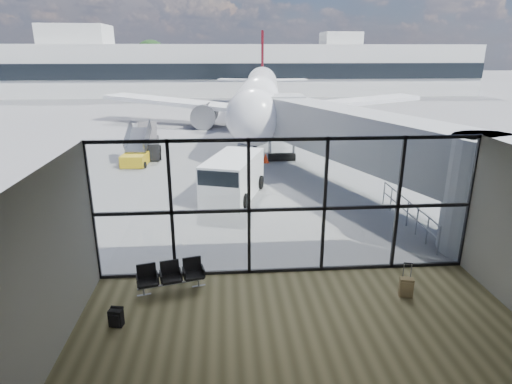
{
  "coord_description": "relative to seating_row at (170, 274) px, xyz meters",
  "views": [
    {
      "loc": [
        -1.94,
        -12.53,
        6.94
      ],
      "look_at": [
        -0.74,
        3.0,
        1.81
      ],
      "focal_mm": 30.0,
      "sensor_mm": 36.0,
      "label": 1
    }
  ],
  "objects": [
    {
      "name": "mobile_stairs",
      "position": [
        -3.91,
        15.68,
        0.01
      ],
      "size": [
        1.8,
        3.12,
        2.12
      ],
      "rotation": [
        0.0,
        0.0,
        -0.08
      ],
      "color": "gold",
      "rests_on": "ground"
    },
    {
      "name": "tree_1",
      "position": [
        -35.35,
        72.81,
        4.76
      ],
      "size": [
        5.61,
        5.61,
        8.07
      ],
      "color": "#382619",
      "rests_on": "ground"
    },
    {
      "name": "traffic_cone_c",
      "position": [
        8.61,
        17.31,
        -0.18
      ],
      "size": [
        0.46,
        0.46,
        0.66
      ],
      "color": "#DD4F0B",
      "rests_on": "ground"
    },
    {
      "name": "traffic_cone_b",
      "position": [
        4.43,
        15.41,
        -0.2
      ],
      "size": [
        0.44,
        0.44,
        0.62
      ],
      "color": "#FA340D",
      "rests_on": "ground"
    },
    {
      "name": "service_van",
      "position": [
        2.1,
        8.59,
        0.55
      ],
      "size": [
        3.39,
        5.08,
        2.03
      ],
      "rotation": [
        0.0,
        0.0,
        -0.32
      ],
      "color": "white",
      "rests_on": "ground"
    },
    {
      "name": "jet_bridge",
      "position": [
        8.55,
        7.89,
        2.26
      ],
      "size": [
        8.0,
        16.5,
        4.33
      ],
      "color": "gray",
      "rests_on": "ground"
    },
    {
      "name": "tree_3",
      "position": [
        -23.35,
        72.81,
        4.13
      ],
      "size": [
        4.95,
        4.95,
        7.12
      ],
      "color": "#382619",
      "rests_on": "ground"
    },
    {
      "name": "glass_curtain_wall",
      "position": [
        3.65,
        0.81,
        1.75
      ],
      "size": [
        12.1,
        0.12,
        4.5
      ],
      "color": "white",
      "rests_on": "ground"
    },
    {
      "name": "tree_5",
      "position": [
        -11.35,
        72.81,
        5.38
      ],
      "size": [
        6.27,
        6.27,
        9.03
      ],
      "color": "#382619",
      "rests_on": "ground"
    },
    {
      "name": "belt_loader",
      "position": [
        -3.54,
        17.82,
        0.18
      ],
      "size": [
        2.15,
        4.57,
        2.03
      ],
      "rotation": [
        0.0,
        0.0,
        0.13
      ],
      "color": "black",
      "rests_on": "ground"
    },
    {
      "name": "tree_2",
      "position": [
        -29.35,
        72.81,
        5.38
      ],
      "size": [
        6.27,
        6.27,
        9.03
      ],
      "color": "#382619",
      "rests_on": "ground"
    },
    {
      "name": "backpack",
      "position": [
        -1.24,
        -1.79,
        -0.24
      ],
      "size": [
        0.39,
        0.38,
        0.53
      ],
      "rotation": [
        0.0,
        0.0,
        -0.21
      ],
      "color": "black",
      "rests_on": "ground"
    },
    {
      "name": "apron_railing",
      "position": [
        9.25,
        4.31,
        0.22
      ],
      "size": [
        0.06,
        5.46,
        1.11
      ],
      "color": "gray",
      "rests_on": "ground"
    },
    {
      "name": "far_terminal",
      "position": [
        3.06,
        62.78,
        3.71
      ],
      "size": [
        80.0,
        12.2,
        11.0
      ],
      "color": "silver",
      "rests_on": "ground"
    },
    {
      "name": "suitcase",
      "position": [
        6.99,
        -0.98,
        -0.18
      ],
      "size": [
        0.44,
        0.35,
        1.06
      ],
      "rotation": [
        0.0,
        0.0,
        -0.25
      ],
      "color": "olive",
      "rests_on": "ground"
    },
    {
      "name": "ground",
      "position": [
        3.65,
        40.81,
        -0.5
      ],
      "size": [
        220.0,
        220.0,
        0.0
      ],
      "primitive_type": "plane",
      "color": "slate",
      "rests_on": "ground"
    },
    {
      "name": "lounge_shell",
      "position": [
        3.65,
        -3.99,
        2.15
      ],
      "size": [
        12.02,
        8.01,
        4.51
      ],
      "color": "brown",
      "rests_on": "ground"
    },
    {
      "name": "traffic_cone_a",
      "position": [
        2.87,
        12.62,
        -0.2
      ],
      "size": [
        0.43,
        0.43,
        0.62
      ],
      "color": "orange",
      "rests_on": "ground"
    },
    {
      "name": "seating_row",
      "position": [
        0.0,
        0.0,
        0.0
      ],
      "size": [
        2.03,
        1.01,
        0.9
      ],
      "rotation": [
        0.0,
        0.0,
        0.24
      ],
      "color": "gray",
      "rests_on": "ground"
    },
    {
      "name": "airliner",
      "position": [
        5.41,
        31.6,
        2.41
      ],
      "size": [
        31.79,
        36.95,
        9.53
      ],
      "rotation": [
        0.0,
        0.0,
        -0.11
      ],
      "color": "white",
      "rests_on": "ground"
    },
    {
      "name": "tree_4",
      "position": [
        -17.35,
        72.81,
        4.76
      ],
      "size": [
        5.61,
        5.61,
        8.07
      ],
      "color": "#382619",
      "rests_on": "ground"
    }
  ]
}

